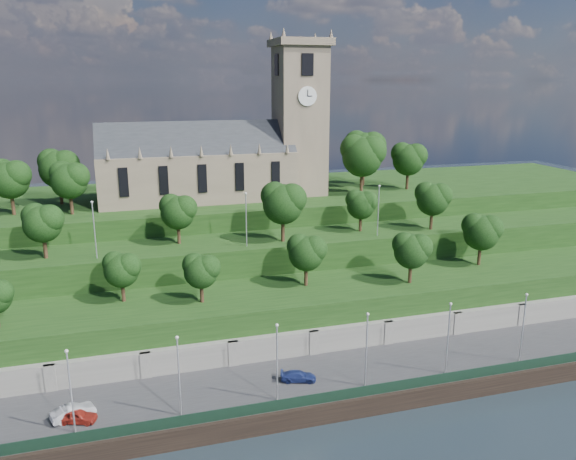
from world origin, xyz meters
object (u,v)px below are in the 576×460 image
object	(u,v)px
church	(225,154)
car_middle	(73,412)
car_right	(298,376)
car_left	(77,416)

from	to	relation	value
church	car_middle	xyz separation A→B (m)	(-23.14, -40.93, -19.83)
car_right	church	bearing A→B (deg)	17.27
car_middle	car_right	world-z (taller)	car_middle
church	car_right	size ratio (longest dim) A/B	9.74
car_left	car_middle	xyz separation A→B (m)	(-0.42, 0.83, 0.03)
church	car_middle	bearing A→B (deg)	-119.48
car_middle	church	bearing A→B (deg)	-49.89
car_left	car_right	distance (m)	23.25
church	car_middle	world-z (taller)	church
car_right	car_left	bearing A→B (deg)	109.93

